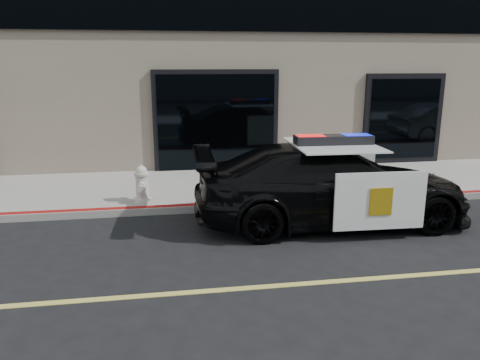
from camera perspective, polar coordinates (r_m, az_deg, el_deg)
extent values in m
plane|color=black|center=(7.02, 12.16, -11.97)|extent=(120.00, 120.00, 0.00)
cube|color=gray|center=(11.74, 2.97, -0.57)|extent=(60.00, 3.50, 0.15)
imported|color=black|center=(9.18, 11.06, -0.55)|extent=(2.46, 5.41, 1.53)
cube|color=white|center=(8.38, 16.73, -2.49)|extent=(1.64, 0.09, 1.02)
cube|color=white|center=(10.36, 11.84, 0.94)|extent=(1.64, 0.09, 1.02)
cube|color=white|center=(9.02, 11.29, 4.25)|extent=(1.59, 1.89, 0.03)
cube|color=gold|center=(8.36, 16.82, -2.55)|extent=(0.41, 0.02, 0.49)
cube|color=black|center=(9.00, 11.32, 4.81)|extent=(1.48, 0.43, 0.18)
cube|color=red|center=(8.87, 8.57, 4.87)|extent=(0.52, 0.35, 0.17)
cube|color=#0C19CC|center=(9.15, 13.99, 4.89)|extent=(0.52, 0.35, 0.17)
cylinder|color=silver|center=(10.26, -11.76, -2.37)|extent=(0.37, 0.37, 0.08)
cylinder|color=silver|center=(10.18, -11.85, -0.78)|extent=(0.26, 0.26, 0.51)
cylinder|color=silver|center=(10.12, -11.92, 0.72)|extent=(0.31, 0.31, 0.06)
sphere|color=silver|center=(10.10, -11.94, 1.06)|extent=(0.23, 0.23, 0.23)
cylinder|color=silver|center=(10.08, -11.97, 1.62)|extent=(0.07, 0.07, 0.07)
cylinder|color=silver|center=(10.33, -11.83, -0.16)|extent=(0.13, 0.12, 0.13)
cylinder|color=silver|center=(10.00, -11.91, -0.64)|extent=(0.13, 0.12, 0.13)
cylinder|color=silver|center=(9.99, -11.89, -1.08)|extent=(0.17, 0.14, 0.17)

